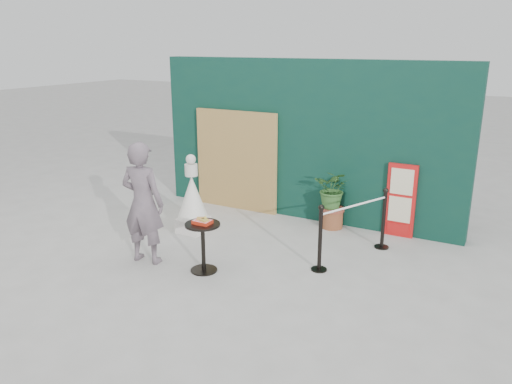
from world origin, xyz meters
name	(u,v)px	position (x,y,z in m)	size (l,w,h in m)	color
ground	(216,279)	(0.00, 0.00, 0.00)	(60.00, 60.00, 0.00)	#ADAAA5
back_wall	(305,141)	(0.00, 3.15, 1.50)	(6.00, 0.30, 3.00)	#0A3028
bamboo_fence	(236,161)	(-1.40, 2.94, 1.00)	(1.80, 0.08, 2.00)	tan
woman	(143,203)	(-1.31, 0.02, 0.95)	(0.69, 0.45, 1.89)	slate
menu_board	(401,201)	(1.90, 2.95, 0.65)	(0.50, 0.07, 1.30)	red
statue	(192,201)	(-1.40, 1.41, 0.58)	(0.56, 0.56, 1.42)	silver
cafe_table	(203,240)	(-0.32, 0.15, 0.50)	(0.52, 0.52, 0.75)	black
food_basket	(203,221)	(-0.32, 0.16, 0.79)	(0.26, 0.19, 0.11)	red
planter	(333,194)	(0.73, 2.80, 0.64)	(0.65, 0.56, 1.10)	brown
stanchion_barrier	(354,229)	(1.49, 1.65, 0.49)	(0.84, 1.54, 1.03)	black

